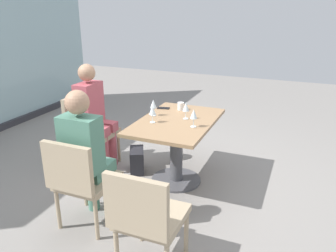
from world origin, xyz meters
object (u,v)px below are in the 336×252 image
Objects in this scene: person_near_window at (94,112)px; person_far_left at (86,152)px; wine_glass_1 at (153,104)px; chair_far_left at (81,178)px; wine_glass_0 at (186,107)px; handbag_0 at (137,160)px; dining_table_main at (176,138)px; wine_glass_2 at (152,110)px; chair_side_end at (146,215)px; coffee_cup at (181,106)px; wine_glass_3 at (194,114)px; chair_near_window at (88,126)px; cell_phone_on_table at (163,108)px.

person_near_window is 1.00× the size of person_far_left.
chair_far_left is at bearing 172.16° from wine_glass_1.
handbag_0 is (-0.04, 0.59, -0.72)m from wine_glass_0.
dining_table_main is at bearing 137.76° from wine_glass_0.
person_far_left reaches higher than wine_glass_2.
chair_side_end is at bearing -157.21° from wine_glass_1.
chair_side_end is 1.36m from wine_glass_2.
wine_glass_0 is at bearing -26.10° from person_far_left.
wine_glass_2 is 2.06× the size of coffee_cup.
handbag_0 is at bearing 56.54° from wine_glass_2.
chair_far_left is 9.67× the size of coffee_cup.
person_near_window is 6.81× the size of wine_glass_2.
dining_table_main is 1.19m from chair_far_left.
wine_glass_3 is (-0.21, -0.16, 0.00)m from wine_glass_0.
wine_glass_0 is (0.08, -1.23, 0.37)m from chair_near_window.
coffee_cup is (1.47, -0.36, 0.28)m from chair_far_left.
coffee_cup reaches higher than handbag_0.
chair_near_window reaches higher than dining_table_main.
wine_glass_2 is 0.81m from handbag_0.
chair_far_left is 2.90× the size of handbag_0.
person_near_window is at bearing 30.86° from person_far_left.
wine_glass_2 is 0.62× the size of handbag_0.
person_near_window and person_far_left have the same top height.
handbag_0 is at bearing 3.28° from chair_far_left.
chair_near_window is (0.00, 1.16, -0.03)m from dining_table_main.
wine_glass_0 is (1.08, -0.53, 0.16)m from person_far_left.
person_near_window reaches higher than wine_glass_0.
dining_table_main is 6.43× the size of wine_glass_3.
cell_phone_on_table is at bearing -6.54° from person_far_left.
wine_glass_1 is 0.62× the size of handbag_0.
cell_phone_on_table reaches higher than handbag_0.
chair_far_left is (-1.10, 0.45, -0.03)m from dining_table_main.
person_near_window reaches higher than cell_phone_on_table.
person_far_left is at bearing 171.35° from wine_glass_1.
wine_glass_1 is 2.06× the size of coffee_cup.
wine_glass_2 is (1.21, 0.51, 0.37)m from chair_side_end.
handbag_0 is at bearing 93.67° from wine_glass_0.
dining_table_main is 1.37× the size of chair_near_window.
wine_glass_0 is at bearing -84.96° from wine_glass_1.
handbag_0 is (0.21, 0.31, -0.72)m from wine_glass_2.
person_near_window reaches higher than handbag_0.
wine_glass_1 is at bearing -8.65° from person_far_left.
person_near_window is (-0.00, 1.05, 0.18)m from dining_table_main.
wine_glass_3 is at bearing -118.53° from dining_table_main.
chair_side_end is at bearing -171.06° from wine_glass_0.
wine_glass_0 is at bearing 8.94° from chair_side_end.
person_near_window is 1.03m from coffee_cup.
dining_table_main is 1.16m from chair_near_window.
chair_near_window is 1.00× the size of chair_far_left.
cell_phone_on_table is at bearing -65.46° from person_near_window.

